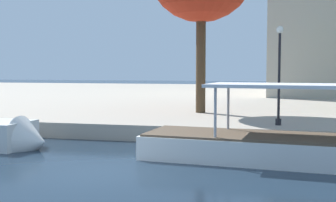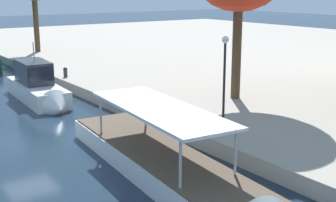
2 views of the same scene
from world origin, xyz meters
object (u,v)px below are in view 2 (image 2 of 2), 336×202
motor_yacht_1 (39,91)px  lamp_post (224,78)px  mooring_bollard_0 (65,72)px  tour_boat_2 (172,174)px

motor_yacht_1 → lamp_post: size_ratio=1.94×
mooring_bollard_0 → lamp_post: bearing=3.1°
mooring_bollard_0 → lamp_post: 17.48m
mooring_bollard_0 → lamp_post: lamp_post is taller
tour_boat_2 → mooring_bollard_0: (-19.74, 3.92, 0.86)m
lamp_post → motor_yacht_1: bearing=-162.4°
motor_yacht_1 → mooring_bollard_0: 4.96m
lamp_post → mooring_bollard_0: bearing=-176.9°
tour_boat_2 → mooring_bollard_0: tour_boat_2 is taller
tour_boat_2 → lamp_post: bearing=121.8°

